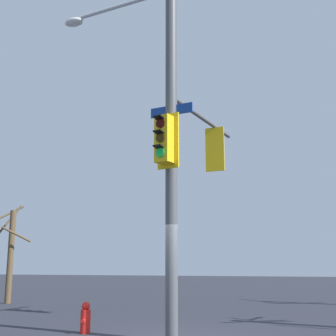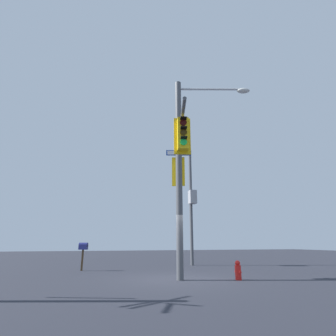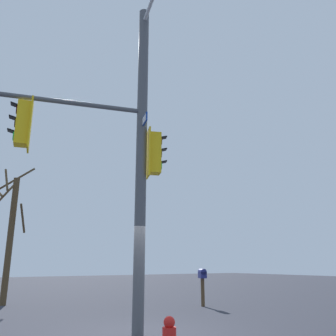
{
  "view_description": "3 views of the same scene",
  "coord_description": "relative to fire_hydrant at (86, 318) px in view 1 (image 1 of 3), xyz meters",
  "views": [
    {
      "loc": [
        -9.88,
        -1.89,
        1.72
      ],
      "look_at": [
        0.38,
        0.2,
        3.85
      ],
      "focal_mm": 48.4,
      "sensor_mm": 36.0,
      "label": 1
    },
    {
      "loc": [
        10.81,
        -3.47,
        1.42
      ],
      "look_at": [
        0.41,
        -0.45,
        4.44
      ],
      "focal_mm": 28.59,
      "sensor_mm": 36.0,
      "label": 2
    },
    {
      "loc": [
        4.42,
        7.85,
        1.62
      ],
      "look_at": [
        -0.28,
        0.57,
        3.96
      ],
      "focal_mm": 37.74,
      "sensor_mm": 36.0,
      "label": 3
    }
  ],
  "objects": [
    {
      "name": "fire_hydrant",
      "position": [
        0.0,
        0.0,
        0.0
      ],
      "size": [
        0.38,
        0.24,
        0.73
      ],
      "color": "red",
      "rests_on": "ground"
    },
    {
      "name": "main_signal_pole_assembly",
      "position": [
        -0.09,
        -2.18,
        4.43
      ],
      "size": [
        4.57,
        4.47,
        8.73
      ],
      "rotation": [
        0.0,
        0.0,
        6.01
      ],
      "color": "#4C4F54",
      "rests_on": "ground"
    },
    {
      "name": "bare_tree_across_street",
      "position": [
        6.48,
        5.91,
        1.71
      ],
      "size": [
        1.96,
        1.96,
        4.05
      ],
      "color": "brown",
      "rests_on": "ground"
    }
  ]
}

